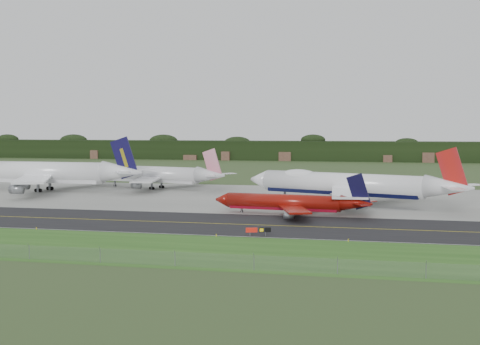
% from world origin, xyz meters
% --- Properties ---
extents(ground, '(600.00, 600.00, 0.00)m').
position_xyz_m(ground, '(0.00, 0.00, 0.00)').
color(ground, '#2F4520').
rests_on(ground, ground).
extents(grass_verge, '(400.00, 30.00, 0.01)m').
position_xyz_m(grass_verge, '(0.00, -35.00, 0.01)').
color(grass_verge, '#265218').
rests_on(grass_verge, ground).
extents(taxiway, '(400.00, 32.00, 0.02)m').
position_xyz_m(taxiway, '(0.00, -4.00, 0.01)').
color(taxiway, black).
rests_on(taxiway, ground).
extents(apron, '(400.00, 78.00, 0.01)m').
position_xyz_m(apron, '(0.00, 51.00, 0.01)').
color(apron, gray).
rests_on(apron, ground).
extents(taxiway_centreline, '(400.00, 0.40, 0.00)m').
position_xyz_m(taxiway_centreline, '(0.00, -4.00, 0.03)').
color(taxiway_centreline, gold).
rests_on(taxiway_centreline, taxiway).
extents(taxiway_edge_line, '(400.00, 0.25, 0.00)m').
position_xyz_m(taxiway_edge_line, '(0.00, -19.50, 0.03)').
color(taxiway_edge_line, silver).
rests_on(taxiway_edge_line, taxiway).
extents(perimeter_fence, '(320.00, 0.10, 320.00)m').
position_xyz_m(perimeter_fence, '(0.00, -48.00, 1.10)').
color(perimeter_fence, slate).
rests_on(perimeter_fence, ground).
extents(horizon_treeline, '(700.00, 25.00, 12.00)m').
position_xyz_m(horizon_treeline, '(0.00, 273.76, 5.47)').
color(horizon_treeline, black).
rests_on(horizon_treeline, ground).
extents(jet_ba_747, '(61.18, 49.24, 15.90)m').
position_xyz_m(jet_ba_747, '(26.00, 37.28, 5.41)').
color(jet_ba_747, white).
rests_on(jet_ba_747, ground).
extents(jet_red_737, '(38.18, 30.95, 10.30)m').
position_xyz_m(jet_red_737, '(14.26, 13.60, 2.85)').
color(jet_red_737, maroon).
rests_on(jet_red_737, ground).
extents(jet_navy_gold, '(68.78, 60.13, 17.80)m').
position_xyz_m(jet_navy_gold, '(-72.90, 53.94, 5.85)').
color(jet_navy_gold, white).
rests_on(jet_navy_gold, ground).
extents(jet_star_tail, '(52.35, 42.96, 13.95)m').
position_xyz_m(jet_star_tail, '(-40.21, 69.88, 4.65)').
color(jet_star_tail, silver).
rests_on(jet_star_tail, ground).
extents(taxiway_sign, '(4.60, 1.68, 1.60)m').
position_xyz_m(taxiway_sign, '(12.55, -17.98, 1.13)').
color(taxiway_sign, slate).
rests_on(taxiway_sign, ground).
extents(edge_marker_left, '(0.16, 0.16, 0.50)m').
position_xyz_m(edge_marker_left, '(-32.62, -20.50, 0.25)').
color(edge_marker_left, yellow).
rests_on(edge_marker_left, ground).
extents(edge_marker_center, '(0.16, 0.16, 0.50)m').
position_xyz_m(edge_marker_center, '(4.96, -20.50, 0.25)').
color(edge_marker_center, yellow).
rests_on(edge_marker_center, ground).
extents(edge_marker_right, '(0.16, 0.16, 0.50)m').
position_xyz_m(edge_marker_right, '(29.69, -20.50, 0.25)').
color(edge_marker_right, yellow).
rests_on(edge_marker_right, ground).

